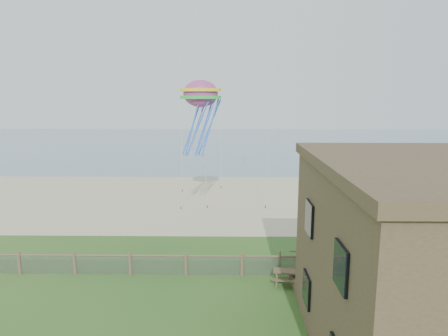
{
  "coord_description": "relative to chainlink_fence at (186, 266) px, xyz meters",
  "views": [
    {
      "loc": [
        2.33,
        -14.02,
        9.54
      ],
      "look_at": [
        2.0,
        8.0,
        5.51
      ],
      "focal_mm": 32.0,
      "sensor_mm": 36.0,
      "label": 1
    }
  ],
  "objects": [
    {
      "name": "sand_beach",
      "position": [
        0.0,
        16.0,
        -0.55
      ],
      "size": [
        72.0,
        20.0,
        0.02
      ],
      "primitive_type": "cube",
      "color": "tan",
      "rests_on": "ground"
    },
    {
      "name": "motel_deck",
      "position": [
        13.0,
        -1.0,
        -0.3
      ],
      "size": [
        15.0,
        2.0,
        0.5
      ],
      "primitive_type": "cube",
      "color": "brown",
      "rests_on": "ground"
    },
    {
      "name": "ocean",
      "position": [
        0.0,
        60.0,
        -0.55
      ],
      "size": [
        160.0,
        68.0,
        0.02
      ],
      "primitive_type": "cube",
      "color": "slate",
      "rests_on": "ground"
    },
    {
      "name": "chainlink_fence",
      "position": [
        0.0,
        0.0,
        0.0
      ],
      "size": [
        36.2,
        0.2,
        1.25
      ],
      "primitive_type": null,
      "color": "brown",
      "rests_on": "ground"
    },
    {
      "name": "octopus_kite",
      "position": [
        0.17,
        9.53,
        7.5
      ],
      "size": [
        3.48,
        2.88,
        6.2
      ],
      "primitive_type": null,
      "rotation": [
        0.0,
        0.0,
        -0.28
      ],
      "color": "#FF5628"
    },
    {
      "name": "picnic_table",
      "position": [
        5.34,
        -1.0,
        -0.23
      ],
      "size": [
        1.73,
        1.43,
        0.65
      ],
      "primitive_type": null,
      "rotation": [
        0.0,
        0.0,
        -0.19
      ],
      "color": "brown",
      "rests_on": "ground"
    }
  ]
}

